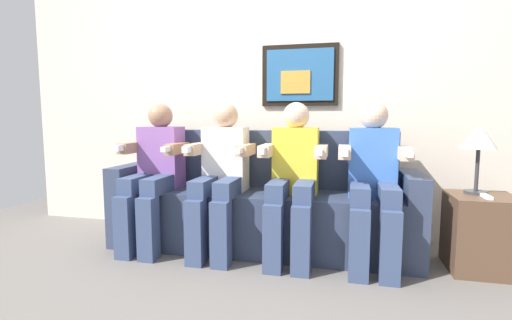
% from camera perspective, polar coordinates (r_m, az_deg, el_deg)
% --- Properties ---
extents(ground_plane, '(6.10, 6.10, 0.00)m').
position_cam_1_polar(ground_plane, '(2.68, -0.77, -15.40)').
color(ground_plane, '#66605B').
extents(back_wall_assembly, '(4.69, 0.10, 2.60)m').
position_cam_1_polar(back_wall_assembly, '(3.25, 2.65, 11.80)').
color(back_wall_assembly, beige).
rests_on(back_wall_assembly, ground_plane).
extents(couch, '(2.29, 0.58, 0.90)m').
position_cam_1_polar(couch, '(2.89, 0.81, -7.28)').
color(couch, '#333D56').
rests_on(couch, ground_plane).
extents(person_leftmost, '(0.46, 0.56, 1.11)m').
position_cam_1_polar(person_leftmost, '(2.96, -15.29, -1.39)').
color(person_leftmost, '#8C59A5').
rests_on(person_leftmost, ground_plane).
extents(person_left_center, '(0.46, 0.56, 1.11)m').
position_cam_1_polar(person_left_center, '(2.74, -5.41, -1.79)').
color(person_left_center, white).
rests_on(person_left_center, ground_plane).
extents(person_right_center, '(0.46, 0.56, 1.11)m').
position_cam_1_polar(person_right_center, '(2.62, 5.75, -2.17)').
color(person_right_center, yellow).
rests_on(person_right_center, ground_plane).
extents(person_rightmost, '(0.46, 0.56, 1.11)m').
position_cam_1_polar(person_rightmost, '(2.61, 17.50, -2.49)').
color(person_rightmost, '#3F72CC').
rests_on(person_rightmost, ground_plane).
extents(side_table_right, '(0.40, 0.40, 0.50)m').
position_cam_1_polar(side_table_right, '(2.88, 31.21, -9.56)').
color(side_table_right, brown).
rests_on(side_table_right, ground_plane).
extents(table_lamp, '(0.22, 0.22, 0.46)m').
position_cam_1_polar(table_lamp, '(2.82, 30.98, 2.70)').
color(table_lamp, '#333338').
rests_on(table_lamp, side_table_right).
extents(spare_remote_on_table, '(0.04, 0.13, 0.02)m').
position_cam_1_polar(spare_remote_on_table, '(2.74, 31.81, -4.77)').
color(spare_remote_on_table, white).
rests_on(spare_remote_on_table, side_table_right).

